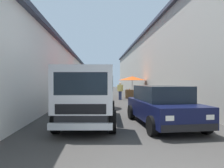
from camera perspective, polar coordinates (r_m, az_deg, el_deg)
ground at (r=16.13m, az=-0.32°, el=-5.00°), size 90.00×90.00×0.00m
building_left_whitewash at (r=19.30m, az=-22.41°, el=2.54°), size 49.80×7.50×4.46m
building_right_concrete at (r=20.06m, az=20.15°, el=5.52°), size 49.80×7.50×6.59m
fruit_stall_far_right at (r=19.38m, az=5.72°, el=0.87°), size 2.72×2.72×2.19m
fruit_stall_near_right at (r=12.03m, az=-6.56°, el=0.93°), size 2.78×2.78×2.13m
fruit_stall_near_left at (r=18.67m, az=-6.32°, el=1.52°), size 2.82×2.82×2.44m
hatchback_car at (r=7.58m, az=14.23°, el=-5.93°), size 4.02×2.15×1.45m
delivery_truck at (r=6.89m, az=-7.23°, el=-4.05°), size 5.01×2.19×2.08m
vendor_by_crates at (r=17.32m, az=2.37°, el=-1.70°), size 0.46×0.47×1.54m
plastic_stool at (r=14.17m, az=-4.72°, el=-4.48°), size 0.30×0.30×0.43m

